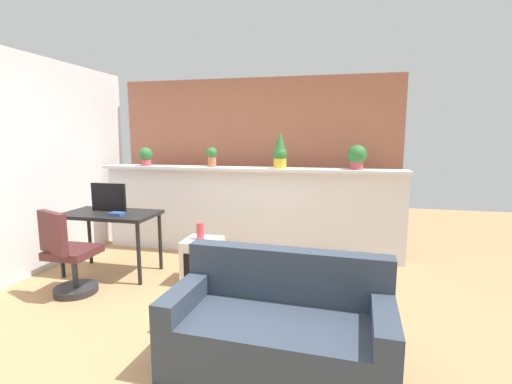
% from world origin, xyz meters
% --- Properties ---
extents(ground_plane, '(12.00, 12.00, 0.00)m').
position_xyz_m(ground_plane, '(0.00, 0.00, 0.00)').
color(ground_plane, tan).
extents(divider_wall, '(4.20, 0.16, 1.19)m').
position_xyz_m(divider_wall, '(0.00, 2.00, 0.59)').
color(divider_wall, silver).
rests_on(divider_wall, ground).
extents(plant_shelf, '(4.20, 0.34, 0.04)m').
position_xyz_m(plant_shelf, '(0.00, 1.96, 1.21)').
color(plant_shelf, silver).
rests_on(plant_shelf, divider_wall).
extents(brick_wall_behind, '(4.20, 0.10, 2.50)m').
position_xyz_m(brick_wall_behind, '(0.00, 2.60, 1.25)').
color(brick_wall_behind, '#AD664C').
rests_on(brick_wall_behind, ground).
extents(side_wall_left, '(0.12, 4.40, 2.60)m').
position_xyz_m(side_wall_left, '(-2.35, 0.40, 1.30)').
color(side_wall_left, silver).
rests_on(side_wall_left, ground).
extents(potted_plant_0, '(0.20, 0.20, 0.26)m').
position_xyz_m(potted_plant_0, '(-1.48, 1.93, 1.37)').
color(potted_plant_0, '#B7474C').
rests_on(potted_plant_0, plant_shelf).
extents(potted_plant_1, '(0.15, 0.15, 0.27)m').
position_xyz_m(potted_plant_1, '(-0.48, 1.94, 1.38)').
color(potted_plant_1, '#C66B42').
rests_on(potted_plant_1, plant_shelf).
extents(potted_plant_2, '(0.19, 0.19, 0.49)m').
position_xyz_m(potted_plant_2, '(0.47, 1.95, 1.46)').
color(potted_plant_2, gold).
rests_on(potted_plant_2, plant_shelf).
extents(potted_plant_3, '(0.25, 0.25, 0.31)m').
position_xyz_m(potted_plant_3, '(1.45, 2.00, 1.39)').
color(potted_plant_3, '#B7474C').
rests_on(potted_plant_3, plant_shelf).
extents(desk, '(1.10, 0.60, 0.75)m').
position_xyz_m(desk, '(-1.40, 0.91, 0.67)').
color(desk, black).
rests_on(desk, ground).
extents(tv_monitor, '(0.45, 0.04, 0.34)m').
position_xyz_m(tv_monitor, '(-1.47, 0.99, 0.92)').
color(tv_monitor, black).
rests_on(tv_monitor, desk).
extents(office_chair, '(0.51, 0.51, 0.91)m').
position_xyz_m(office_chair, '(-1.47, 0.26, 0.39)').
color(office_chair, '#262628').
rests_on(office_chair, ground).
extents(side_cube_shelf, '(0.40, 0.41, 0.50)m').
position_xyz_m(side_cube_shelf, '(-0.24, 0.89, 0.25)').
color(side_cube_shelf, silver).
rests_on(side_cube_shelf, ground).
extents(vase_on_shelf, '(0.08, 0.08, 0.19)m').
position_xyz_m(vase_on_shelf, '(-0.27, 0.90, 0.59)').
color(vase_on_shelf, '#CC3D47').
rests_on(vase_on_shelf, side_cube_shelf).
extents(book_on_desk, '(0.16, 0.12, 0.04)m').
position_xyz_m(book_on_desk, '(-1.23, 0.78, 0.77)').
color(book_on_desk, '#2D4C8C').
rests_on(book_on_desk, desk).
extents(couch, '(1.60, 0.84, 0.80)m').
position_xyz_m(couch, '(0.86, -0.44, 0.28)').
color(couch, '#333D4C').
rests_on(couch, ground).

